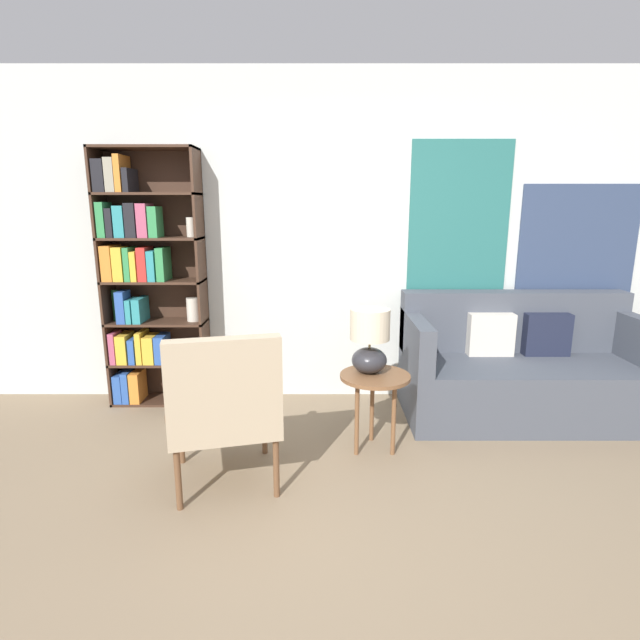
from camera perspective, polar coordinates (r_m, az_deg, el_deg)
name	(u,v)px	position (r m, az deg, el deg)	size (l,w,h in m)	color
ground_plane	(320,543)	(2.72, 0.00, -24.09)	(14.00, 14.00, 0.00)	#847056
wall_back	(326,240)	(4.21, 0.71, 9.09)	(6.40, 0.08, 2.70)	silver
bookshelf	(141,281)	(4.30, -19.75, 4.21)	(0.80, 0.30, 2.08)	#422B1E
armchair	(223,403)	(2.92, -11.06, -9.30)	(0.74, 0.74, 0.96)	brown
couch	(519,371)	(4.28, 21.82, -5.42)	(1.83, 0.85, 0.95)	#474C56
side_table	(373,384)	(3.37, 6.13, -7.30)	(0.47, 0.47, 0.54)	brown
table_lamp	(368,339)	(3.32, 5.53, -2.15)	(0.26, 0.26, 0.44)	#2D2D33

